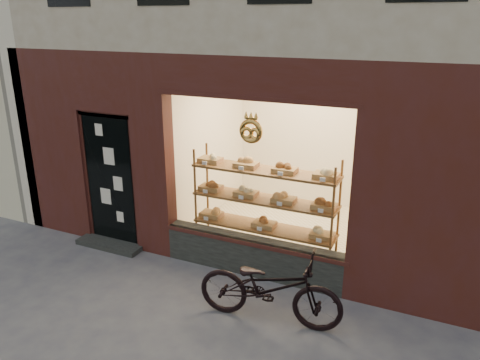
% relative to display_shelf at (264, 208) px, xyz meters
% --- Properties ---
extents(ground, '(90.00, 90.00, 0.00)m').
position_rel_display_shelf_xyz_m(ground, '(-0.45, -2.55, -0.87)').
color(ground, slate).
extents(display_shelf, '(2.20, 0.45, 1.70)m').
position_rel_display_shelf_xyz_m(display_shelf, '(0.00, 0.00, 0.00)').
color(display_shelf, '#5A3415').
rests_on(display_shelf, ground).
extents(bicycle, '(1.85, 0.83, 0.94)m').
position_rel_display_shelf_xyz_m(bicycle, '(0.64, -1.40, -0.40)').
color(bicycle, black).
rests_on(bicycle, ground).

